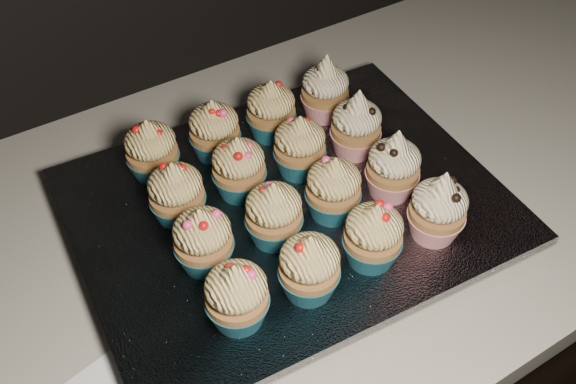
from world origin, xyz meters
name	(u,v)px	position (x,y,z in m)	size (l,w,h in m)	color
cabinet	(318,362)	(0.00, 1.70, 0.43)	(2.40, 0.60, 0.86)	black
worktop	(329,189)	(0.00, 1.70, 0.88)	(2.44, 0.64, 0.04)	beige
baking_tray	(288,215)	(-0.08, 1.67, 0.91)	(0.45, 0.34, 0.02)	black
foil_lining	(288,205)	(-0.08, 1.67, 0.93)	(0.48, 0.38, 0.01)	silver
cupcake_0	(237,296)	(-0.21, 1.56, 0.97)	(0.06, 0.06, 0.08)	#175A6E
cupcake_1	(309,267)	(-0.13, 1.55, 0.97)	(0.06, 0.06, 0.08)	#175A6E
cupcake_2	(373,236)	(-0.05, 1.55, 0.97)	(0.06, 0.06, 0.08)	#175A6E
cupcake_3	(438,209)	(0.03, 1.54, 0.97)	(0.06, 0.06, 0.10)	red
cupcake_4	(203,240)	(-0.21, 1.64, 0.97)	(0.06, 0.06, 0.08)	#175A6E
cupcake_5	(274,214)	(-0.13, 1.63, 0.97)	(0.06, 0.06, 0.08)	#175A6E
cupcake_6	(333,189)	(-0.05, 1.63, 0.97)	(0.06, 0.06, 0.08)	#175A6E
cupcake_7	(393,167)	(0.03, 1.62, 0.97)	(0.06, 0.06, 0.10)	red
cupcake_8	(177,194)	(-0.20, 1.71, 0.97)	(0.06, 0.06, 0.08)	#175A6E
cupcake_9	(239,168)	(-0.12, 1.71, 0.97)	(0.06, 0.06, 0.08)	#175A6E
cupcake_10	(300,147)	(-0.04, 1.71, 0.97)	(0.06, 0.06, 0.08)	#175A6E
cupcake_11	(356,126)	(0.03, 1.70, 0.97)	(0.06, 0.06, 0.10)	red
cupcake_12	(152,151)	(-0.20, 1.79, 0.97)	(0.06, 0.06, 0.08)	#175A6E
cupcake_13	(215,131)	(-0.12, 1.78, 0.97)	(0.06, 0.06, 0.08)	#175A6E
cupcake_14	(271,111)	(-0.04, 1.78, 0.97)	(0.06, 0.06, 0.08)	#175A6E
cupcake_15	(325,90)	(0.04, 1.78, 0.97)	(0.06, 0.06, 0.10)	red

